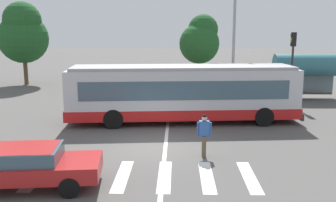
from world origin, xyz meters
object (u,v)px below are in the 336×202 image
parked_car_champagne (203,81)px  twin_arm_street_lamp (235,15)px  pedestrian_crossing_street (204,133)px  bus_stop_shelter (307,66)px  foreground_sedan (28,165)px  parked_car_charcoal (101,81)px  background_tree_left (23,33)px  parked_car_red (169,82)px  parked_car_teal (135,82)px  background_tree_right (200,40)px  city_transit_bus (183,93)px  traffic_light_far_corner (292,57)px

parked_car_champagne → twin_arm_street_lamp: (1.81, -3.77, 5.17)m
pedestrian_crossing_street → bus_stop_shelter: bus_stop_shelter is taller
pedestrian_crossing_street → foreground_sedan: (-5.80, -3.14, -0.20)m
parked_car_charcoal → background_tree_left: 8.83m
parked_car_red → parked_car_teal: bearing=-174.1°
parked_car_red → background_tree_left: background_tree_left is taller
pedestrian_crossing_street → background_tree_left: (-14.70, 18.94, 3.62)m
foreground_sedan → parked_car_champagne: 20.30m
background_tree_right → foreground_sedan: bearing=-106.2°
pedestrian_crossing_street → parked_car_red: (-1.72, 15.83, -0.20)m
parked_car_red → background_tree_right: 6.22m
parked_car_charcoal → parked_car_teal: same height
foreground_sedan → bus_stop_shelter: (13.90, 15.43, 1.65)m
foreground_sedan → parked_car_red: size_ratio=1.02×
city_transit_bus → background_tree_left: size_ratio=1.71×
parked_car_teal → parked_car_charcoal: bearing=169.9°
bus_stop_shelter → twin_arm_street_lamp: bearing=-179.1°
parked_car_red → bus_stop_shelter: bearing=-19.8°
bus_stop_shelter → background_tree_left: background_tree_left is taller
traffic_light_far_corner → bus_stop_shelter: traffic_light_far_corner is taller
city_transit_bus → foreground_sedan: 10.11m
twin_arm_street_lamp → city_transit_bus: bearing=-118.7°
parked_car_champagne → parked_car_teal: bearing=-175.5°
parked_car_teal → background_tree_right: background_tree_right is taller
city_transit_bus → pedestrian_crossing_street: bearing=-82.3°
city_transit_bus → parked_car_teal: (-3.71, 9.96, -0.82)m
twin_arm_street_lamp → background_tree_left: bearing=159.0°
bus_stop_shelter → twin_arm_street_lamp: 6.31m
parked_car_charcoal → parked_car_red: bearing=-2.2°
pedestrian_crossing_street → parked_car_charcoal: (-7.29, 16.04, -0.20)m
city_transit_bus → parked_car_champagne: bearing=80.2°
city_transit_bus → traffic_light_far_corner: bearing=33.7°
parked_car_champagne → traffic_light_far_corner: size_ratio=0.95×
foreground_sedan → background_tree_right: (6.84, 23.51, 3.24)m
parked_car_charcoal → background_tree_right: 9.93m
twin_arm_street_lamp → background_tree_left: 18.86m
foreground_sedan → pedestrian_crossing_street: bearing=28.5°
foreground_sedan → traffic_light_far_corner: traffic_light_far_corner is taller
foreground_sedan → background_tree_right: 24.69m
traffic_light_far_corner → twin_arm_street_lamp: twin_arm_street_lamp is taller
twin_arm_street_lamp → background_tree_left: twin_arm_street_lamp is taller
parked_car_teal → bus_stop_shelter: bearing=-14.5°
city_transit_bus → pedestrian_crossing_street: size_ratio=7.30×
parked_car_red → background_tree_right: bearing=58.7°
parked_car_champagne → foreground_sedan: bearing=-109.7°
twin_arm_street_lamp → background_tree_left: size_ratio=1.33×
background_tree_left → bus_stop_shelter: bearing=-16.3°
parked_car_champagne → bus_stop_shelter: size_ratio=0.97×
parked_car_teal → parked_car_red: bearing=5.9°
pedestrian_crossing_street → foreground_sedan: bearing=-151.5°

